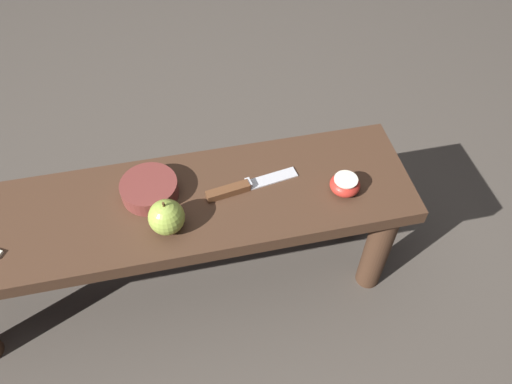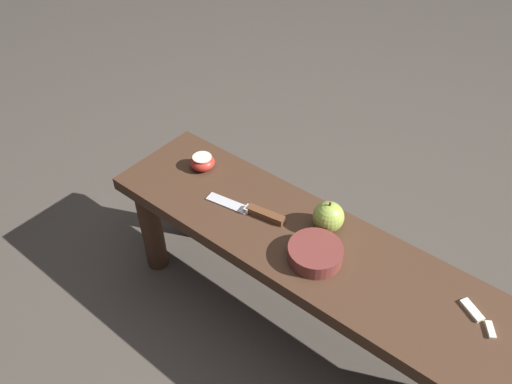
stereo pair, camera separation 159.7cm
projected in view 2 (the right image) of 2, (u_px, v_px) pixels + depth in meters
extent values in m
plane|color=#4C443D|center=(302.00, 329.00, 1.55)|extent=(8.00, 8.00, 0.00)
cube|color=#472D1E|center=(311.00, 249.00, 1.29)|extent=(1.21, 0.31, 0.04)
cylinder|color=#472D1E|center=(152.00, 227.00, 1.62)|extent=(0.07, 0.07, 0.35)
cylinder|color=#472D1E|center=(193.00, 196.00, 1.74)|extent=(0.07, 0.07, 0.35)
cylinder|color=#472D1E|center=(510.00, 383.00, 1.23)|extent=(0.07, 0.07, 0.35)
cube|color=silver|center=(228.00, 203.00, 1.39)|extent=(0.13, 0.05, 0.00)
cube|color=silver|center=(247.00, 209.00, 1.36)|extent=(0.02, 0.03, 0.02)
cube|color=brown|center=(264.00, 216.00, 1.34)|extent=(0.11, 0.04, 0.02)
sphere|color=#9EB747|center=(327.00, 216.00, 1.30)|extent=(0.08, 0.08, 0.08)
cylinder|color=#4C3319|center=(329.00, 204.00, 1.27)|extent=(0.01, 0.01, 0.01)
ellipsoid|color=red|center=(202.00, 162.00, 1.50)|extent=(0.07, 0.07, 0.04)
cylinder|color=white|center=(202.00, 157.00, 1.48)|extent=(0.06, 0.06, 0.00)
cube|color=white|center=(472.00, 310.00, 1.13)|extent=(0.06, 0.05, 0.01)
cube|color=white|center=(490.00, 330.00, 1.09)|extent=(0.04, 0.04, 0.01)
cylinder|color=brown|center=(315.00, 253.00, 1.23)|extent=(0.14, 0.14, 0.04)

